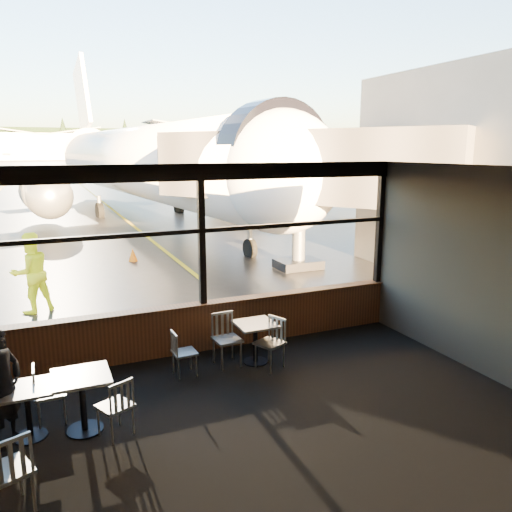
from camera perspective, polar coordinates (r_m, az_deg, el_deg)
ground_plane at (r=128.68m, az=-22.56°, el=9.57°), size 520.00×520.00×0.00m
carpet_floor at (r=7.23m, az=1.69°, el=-19.02°), size 8.00×6.00×0.01m
ceiling at (r=6.19m, az=1.89°, el=9.82°), size 8.00×6.00×0.04m
wall_right at (r=8.91m, az=25.77°, el=-2.06°), size 0.04×6.00×3.50m
wall_back at (r=4.21m, az=20.26°, el=-17.06°), size 8.00×0.04×3.50m
window_sill at (r=9.58m, az=-6.00°, el=-8.08°), size 8.00×0.28×0.90m
window_header at (r=9.00m, az=-6.41°, el=9.52°), size 8.00×0.18×0.30m
mullion_centre at (r=9.12m, az=-6.24°, el=2.29°), size 0.12×0.12×2.60m
mullion_right at (r=10.94m, az=13.96°, el=3.64°), size 0.12×0.12×2.60m
window_transom at (r=9.11m, az=-6.25°, el=2.91°), size 8.00×0.10×0.08m
airliner at (r=28.64m, az=-12.94°, el=15.50°), size 34.02×39.44×11.14m
jet_bridge at (r=15.49m, az=0.47°, el=6.45°), size 8.29×10.14×4.42m
cafe_table_near at (r=9.00m, az=-0.07°, el=-9.89°), size 0.68×0.68×0.74m
cafe_table_mid at (r=7.36m, az=-19.17°, el=-15.61°), size 0.74×0.74×0.81m
cafe_table_left at (r=7.49m, az=-24.57°, el=-15.99°), size 0.65×0.65×0.72m
chair_near_e at (r=8.77m, az=1.57°, el=-9.98°), size 0.65×0.65×0.90m
chair_near_w at (r=8.61m, az=-8.17°, el=-10.91°), size 0.45×0.45×0.80m
chair_near_n at (r=8.87m, az=-3.31°, el=-9.58°), size 0.55×0.55×0.94m
chair_mid_s at (r=7.14m, az=-15.83°, el=-16.21°), size 0.61×0.61×0.83m
chair_mid_w at (r=7.72m, az=-22.46°, el=-14.33°), size 0.47×0.47×0.85m
chair_left_s at (r=6.18m, az=-26.64°, el=-21.20°), size 0.68×0.68×0.96m
passenger at (r=7.29m, az=-26.87°, el=-13.26°), size 0.64×0.68×1.57m
ground_crew at (r=12.66m, az=-24.33°, el=-1.77°), size 1.13×1.03×1.89m
cone_nose at (r=17.49m, az=-13.90°, el=0.13°), size 0.31×0.31×0.43m
terminal_annex at (r=16.84m, az=25.58°, el=8.42°), size 5.00×7.00×6.00m
hangar_mid at (r=193.62m, az=-23.13°, el=11.57°), size 38.00×15.00×10.00m
hangar_right at (r=196.84m, az=-4.98°, el=12.76°), size 50.00×20.00×12.00m
fuel_tank_c at (r=190.74m, az=-26.11°, el=10.72°), size 8.00×8.00×6.00m
treeline at (r=218.62m, az=-23.24°, el=11.79°), size 360.00×3.00×12.00m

